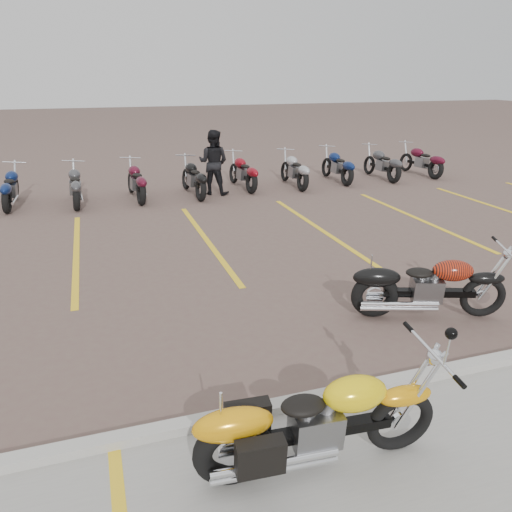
{
  "coord_description": "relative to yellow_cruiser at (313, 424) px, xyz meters",
  "views": [
    {
      "loc": [
        -2.21,
        -6.17,
        3.44
      ],
      "look_at": [
        0.07,
        0.76,
        0.75
      ],
      "focal_mm": 35.0,
      "sensor_mm": 36.0,
      "label": 1
    }
  ],
  "objects": [
    {
      "name": "flame_cruiser",
      "position": [
        2.82,
        2.25,
        -0.01
      ],
      "size": [
        2.18,
        0.89,
        0.93
      ],
      "rotation": [
        0.09,
        0.0,
        -0.34
      ],
      "color": "black",
      "rests_on": "ground"
    },
    {
      "name": "yellow_cruiser",
      "position": [
        0.0,
        0.0,
        0.0
      ],
      "size": [
        2.31,
        0.38,
        0.95
      ],
      "rotation": [
        0.1,
        0.0,
        -0.07
      ],
      "color": "black",
      "rests_on": "ground"
    },
    {
      "name": "ground",
      "position": [
        0.57,
        2.84,
        -0.47
      ],
      "size": [
        100.0,
        100.0,
        0.0
      ],
      "primitive_type": "plane",
      "color": "brown",
      "rests_on": "ground"
    },
    {
      "name": "curb",
      "position": [
        0.57,
        0.84,
        -0.41
      ],
      "size": [
        60.0,
        0.18,
        0.12
      ],
      "primitive_type": "cube",
      "color": "#ADAAA3",
      "rests_on": "ground"
    },
    {
      "name": "parking_stripes",
      "position": [
        0.57,
        6.84,
        -0.47
      ],
      "size": [
        38.0,
        5.5,
        0.01
      ],
      "primitive_type": null,
      "color": "yellow",
      "rests_on": "ground"
    },
    {
      "name": "person_b",
      "position": [
        1.78,
        11.06,
        0.47
      ],
      "size": [
        1.16,
        1.1,
        1.89
      ],
      "primitive_type": "imported",
      "rotation": [
        0.0,
        0.0,
        2.57
      ],
      "color": "black",
      "rests_on": "ground"
    },
    {
      "name": "bg_bike_row",
      "position": [
        0.3,
        11.33,
        0.08
      ],
      "size": [
        18.85,
        2.02,
        1.1
      ],
      "color": "black",
      "rests_on": "ground"
    }
  ]
}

